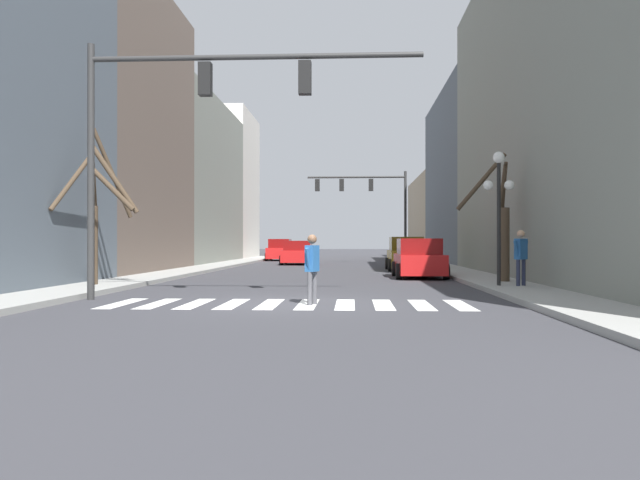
{
  "coord_description": "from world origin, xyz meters",
  "views": [
    {
      "loc": [
        1.52,
        -14.96,
        1.48
      ],
      "look_at": [
        -0.47,
        23.43,
        1.62
      ],
      "focal_mm": 35.0,
      "sensor_mm": 36.0,
      "label": 1
    }
  ],
  "objects_px": {
    "car_parked_left_mid": "(280,251)",
    "car_parked_right_near": "(298,253)",
    "car_parked_right_far": "(406,255)",
    "car_driving_away_lane": "(419,259)",
    "traffic_signal_far": "(369,195)",
    "street_tree_right_far": "(501,221)",
    "pedestrian_near_right_corner": "(521,253)",
    "pedestrian_crossing_street": "(312,263)",
    "traffic_signal_near": "(188,110)",
    "street_lamp_right_corner": "(499,190)",
    "street_tree_right_mid": "(98,213)"
  },
  "relations": [
    {
      "from": "car_parked_left_mid",
      "to": "pedestrian_crossing_street",
      "type": "distance_m",
      "value": 35.7
    },
    {
      "from": "traffic_signal_near",
      "to": "pedestrian_near_right_corner",
      "type": "height_order",
      "value": "traffic_signal_near"
    },
    {
      "from": "traffic_signal_far",
      "to": "car_parked_left_mid",
      "type": "relative_size",
      "value": 1.66
    },
    {
      "from": "car_parked_right_near",
      "to": "street_tree_right_mid",
      "type": "bearing_deg",
      "value": -11.44
    },
    {
      "from": "car_parked_right_far",
      "to": "street_tree_right_far",
      "type": "bearing_deg",
      "value": -168.45
    },
    {
      "from": "traffic_signal_far",
      "to": "pedestrian_crossing_street",
      "type": "bearing_deg",
      "value": -94.2
    },
    {
      "from": "car_parked_right_near",
      "to": "car_parked_left_mid",
      "type": "distance_m",
      "value": 8.95
    },
    {
      "from": "traffic_signal_far",
      "to": "traffic_signal_near",
      "type": "bearing_deg",
      "value": -100.88
    },
    {
      "from": "street_tree_right_far",
      "to": "street_tree_right_mid",
      "type": "distance_m",
      "value": 13.37
    },
    {
      "from": "street_lamp_right_corner",
      "to": "street_tree_right_mid",
      "type": "relative_size",
      "value": 0.83
    },
    {
      "from": "car_parked_right_near",
      "to": "car_parked_left_mid",
      "type": "bearing_deg",
      "value": -165.64
    },
    {
      "from": "car_parked_left_mid",
      "to": "street_tree_right_far",
      "type": "distance_m",
      "value": 30.45
    },
    {
      "from": "street_lamp_right_corner",
      "to": "car_parked_right_far",
      "type": "distance_m",
      "value": 13.73
    },
    {
      "from": "traffic_signal_far",
      "to": "street_tree_right_far",
      "type": "distance_m",
      "value": 22.41
    },
    {
      "from": "traffic_signal_near",
      "to": "car_parked_right_far",
      "type": "relative_size",
      "value": 1.98
    },
    {
      "from": "street_tree_right_far",
      "to": "pedestrian_crossing_street",
      "type": "bearing_deg",
      "value": -130.93
    },
    {
      "from": "traffic_signal_near",
      "to": "traffic_signal_far",
      "type": "xyz_separation_m",
      "value": [
        5.36,
        27.87,
        -0.09
      ]
    },
    {
      "from": "street_lamp_right_corner",
      "to": "pedestrian_near_right_corner",
      "type": "relative_size",
      "value": 2.42
    },
    {
      "from": "traffic_signal_far",
      "to": "street_lamp_right_corner",
      "type": "height_order",
      "value": "traffic_signal_far"
    },
    {
      "from": "street_tree_right_mid",
      "to": "street_lamp_right_corner",
      "type": "bearing_deg",
      "value": 0.47
    },
    {
      "from": "car_parked_left_mid",
      "to": "car_parked_right_near",
      "type": "bearing_deg",
      "value": -165.64
    },
    {
      "from": "car_parked_left_mid",
      "to": "street_tree_right_mid",
      "type": "distance_m",
      "value": 30.83
    },
    {
      "from": "traffic_signal_far",
      "to": "pedestrian_near_right_corner",
      "type": "xyz_separation_m",
      "value": [
        3.98,
        -24.25,
        -3.62
      ]
    },
    {
      "from": "car_parked_right_far",
      "to": "car_driving_away_lane",
      "type": "bearing_deg",
      "value": 179.69
    },
    {
      "from": "car_parked_right_far",
      "to": "street_lamp_right_corner",
      "type": "bearing_deg",
      "value": -172.78
    },
    {
      "from": "street_lamp_right_corner",
      "to": "street_tree_right_far",
      "type": "bearing_deg",
      "value": 75.13
    },
    {
      "from": "traffic_signal_far",
      "to": "street_tree_right_far",
      "type": "bearing_deg",
      "value": -79.82
    },
    {
      "from": "pedestrian_near_right_corner",
      "to": "street_tree_right_far",
      "type": "xyz_separation_m",
      "value": [
        -0.05,
        2.34,
        1.04
      ]
    },
    {
      "from": "car_driving_away_lane",
      "to": "pedestrian_near_right_corner",
      "type": "bearing_deg",
      "value": -160.76
    },
    {
      "from": "street_tree_right_far",
      "to": "traffic_signal_far",
      "type": "bearing_deg",
      "value": 100.18
    },
    {
      "from": "traffic_signal_far",
      "to": "car_parked_right_near",
      "type": "distance_m",
      "value": 6.63
    },
    {
      "from": "street_tree_right_mid",
      "to": "traffic_signal_far",
      "type": "bearing_deg",
      "value": 69.13
    },
    {
      "from": "street_lamp_right_corner",
      "to": "car_driving_away_lane",
      "type": "relative_size",
      "value": 0.98
    },
    {
      "from": "traffic_signal_near",
      "to": "street_tree_right_far",
      "type": "bearing_deg",
      "value": 32.71
    },
    {
      "from": "car_parked_right_far",
      "to": "car_driving_away_lane",
      "type": "xyz_separation_m",
      "value": [
        -0.04,
        -6.75,
        -0.05
      ]
    },
    {
      "from": "pedestrian_crossing_street",
      "to": "street_lamp_right_corner",
      "type": "bearing_deg",
      "value": 150.48
    },
    {
      "from": "car_driving_away_lane",
      "to": "street_tree_right_mid",
      "type": "relative_size",
      "value": 0.84
    },
    {
      "from": "car_driving_away_lane",
      "to": "pedestrian_near_right_corner",
      "type": "distance_m",
      "value": 7.22
    },
    {
      "from": "pedestrian_near_right_corner",
      "to": "pedestrian_crossing_street",
      "type": "bearing_deg",
      "value": 174.89
    },
    {
      "from": "street_lamp_right_corner",
      "to": "pedestrian_near_right_corner",
      "type": "distance_m",
      "value": 2.03
    },
    {
      "from": "street_lamp_right_corner",
      "to": "street_tree_right_far",
      "type": "distance_m",
      "value": 2.46
    },
    {
      "from": "car_parked_left_mid",
      "to": "street_tree_right_far",
      "type": "height_order",
      "value": "street_tree_right_far"
    },
    {
      "from": "pedestrian_near_right_corner",
      "to": "street_tree_right_far",
      "type": "bearing_deg",
      "value": 48.83
    },
    {
      "from": "car_parked_left_mid",
      "to": "pedestrian_near_right_corner",
      "type": "xyz_separation_m",
      "value": [
        10.98,
        -30.73,
        0.35
      ]
    },
    {
      "from": "pedestrian_near_right_corner",
      "to": "street_tree_right_far",
      "type": "height_order",
      "value": "street_tree_right_far"
    },
    {
      "from": "car_parked_right_far",
      "to": "street_tree_right_mid",
      "type": "distance_m",
      "value": 17.44
    },
    {
      "from": "car_parked_right_near",
      "to": "traffic_signal_far",
      "type": "bearing_deg",
      "value": 114.67
    },
    {
      "from": "car_parked_right_near",
      "to": "pedestrian_near_right_corner",
      "type": "relative_size",
      "value": 2.6
    },
    {
      "from": "street_tree_right_mid",
      "to": "car_parked_right_far",
      "type": "bearing_deg",
      "value": 51.2
    },
    {
      "from": "car_parked_right_far",
      "to": "pedestrian_crossing_street",
      "type": "height_order",
      "value": "car_parked_right_far"
    }
  ]
}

